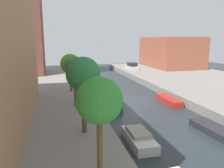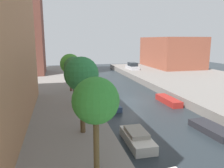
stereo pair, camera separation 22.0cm
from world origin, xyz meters
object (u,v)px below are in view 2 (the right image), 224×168
(moored_boat_left_2, at_px, (110,105))
(moored_boat_left_3, at_px, (96,91))
(street_tree_0, at_px, (96,102))
(street_tree_2, at_px, (74,68))
(moored_boat_left_4, at_px, (94,83))
(street_tree_1, at_px, (81,75))
(parked_car, at_px, (132,66))
(apartment_tower_far, at_px, (13,10))
(moored_boat_left_1, at_px, (137,138))
(low_block_right, at_px, (171,52))
(moored_boat_right_1, at_px, (212,129))
(moored_boat_right_2, at_px, (168,100))
(street_tree_3, at_px, (70,64))

(moored_boat_left_2, distance_m, moored_boat_left_3, 7.13)
(moored_boat_left_3, bearing_deg, street_tree_0, -99.77)
(street_tree_2, height_order, moored_boat_left_4, street_tree_2)
(street_tree_1, bearing_deg, parked_car, 65.13)
(street_tree_1, relative_size, parked_car, 1.18)
(apartment_tower_far, relative_size, street_tree_1, 4.41)
(moored_boat_left_1, relative_size, moored_boat_left_2, 0.98)
(low_block_right, distance_m, moored_boat_right_1, 37.20)
(moored_boat_right_1, bearing_deg, parked_car, 82.59)
(street_tree_0, bearing_deg, moored_boat_left_3, 80.23)
(moored_boat_left_1, bearing_deg, moored_boat_left_4, 89.05)
(street_tree_2, bearing_deg, parked_car, 59.59)
(moored_boat_right_2, bearing_deg, street_tree_1, -143.63)
(street_tree_2, bearing_deg, street_tree_1, -90.00)
(apartment_tower_far, xyz_separation_m, moored_boat_left_1, (12.74, -30.83, -12.37))
(moored_boat_left_1, relative_size, moored_boat_left_3, 1.04)
(low_block_right, distance_m, street_tree_0, 46.57)
(apartment_tower_far, xyz_separation_m, street_tree_3, (8.92, -16.85, -8.36))
(street_tree_0, distance_m, moored_boat_left_2, 14.87)
(moored_boat_left_4, bearing_deg, low_block_right, 30.81)
(low_block_right, xyz_separation_m, parked_car, (-10.47, -2.07, -2.89))
(street_tree_3, relative_size, moored_boat_right_1, 1.17)
(apartment_tower_far, relative_size, street_tree_2, 4.83)
(street_tree_1, xyz_separation_m, street_tree_3, (0.00, 13.24, -0.65))
(moored_boat_left_1, distance_m, moored_boat_left_4, 21.88)
(parked_car, height_order, moored_boat_left_1, parked_car)
(moored_boat_left_4, bearing_deg, moored_boat_left_1, -90.95)
(moored_boat_right_1, bearing_deg, moored_boat_left_2, 128.32)
(parked_car, bearing_deg, street_tree_0, -111.46)
(street_tree_1, xyz_separation_m, moored_boat_right_1, (10.47, -0.35, -4.82))
(moored_boat_left_2, distance_m, moored_boat_right_2, 7.23)
(parked_car, xyz_separation_m, moored_boat_right_1, (-4.15, -31.87, -1.35))
(street_tree_0, bearing_deg, street_tree_3, 90.00)
(parked_car, xyz_separation_m, moored_boat_left_1, (-10.79, -32.27, -1.19))
(parked_car, xyz_separation_m, moored_boat_right_2, (-3.53, -23.36, -1.28))
(apartment_tower_far, bearing_deg, moored_boat_left_4, -34.32)
(moored_boat_left_2, bearing_deg, moored_boat_right_1, -51.68)
(street_tree_2, xyz_separation_m, parked_car, (14.61, 24.89, -3.17))
(moored_boat_left_1, distance_m, moored_boat_left_2, 8.77)
(moored_boat_left_3, relative_size, moored_boat_right_2, 0.87)
(low_block_right, height_order, street_tree_0, low_block_right)
(moored_boat_left_2, xyz_separation_m, moored_boat_right_2, (7.23, 0.14, -0.03))
(moored_boat_left_3, bearing_deg, low_block_right, 40.63)
(parked_car, bearing_deg, moored_boat_left_2, -114.60)
(low_block_right, height_order, moored_boat_left_1, low_block_right)
(street_tree_0, distance_m, street_tree_1, 5.65)
(moored_boat_left_3, distance_m, moored_boat_left_4, 6.02)
(street_tree_3, bearing_deg, apartment_tower_far, 117.91)
(moored_boat_left_1, height_order, moored_boat_left_3, moored_boat_left_1)
(low_block_right, distance_m, street_tree_2, 36.82)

